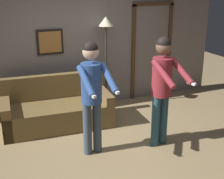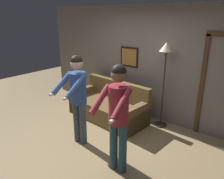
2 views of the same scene
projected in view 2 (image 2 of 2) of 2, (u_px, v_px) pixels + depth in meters
ground_plane at (92, 149)px, 4.06m from camera, size 12.00×12.00×0.00m
back_wall_assembly at (149, 64)px, 5.04m from camera, size 6.40×0.10×2.60m
couch at (109, 107)px, 5.22m from camera, size 1.96×1.00×0.87m
torchiere_lamp at (165, 61)px, 4.48m from camera, size 0.28×0.28×1.85m
person_standing_left at (78, 92)px, 3.96m from camera, size 0.46×0.67×1.72m
person_standing_right at (118, 110)px, 3.19m from camera, size 0.50×0.64×1.73m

